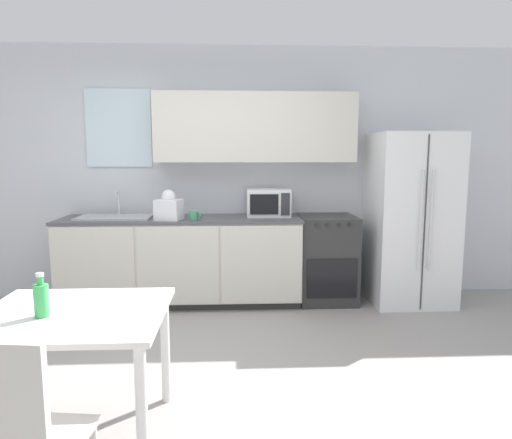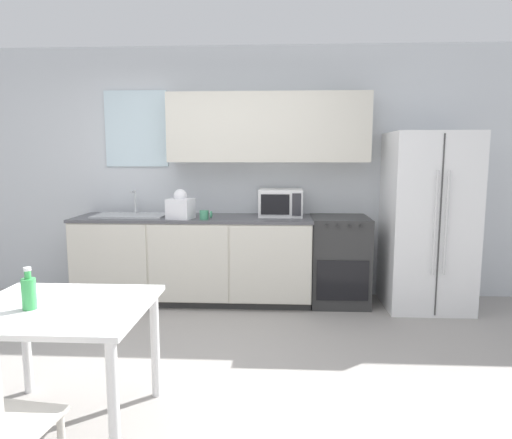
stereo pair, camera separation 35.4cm
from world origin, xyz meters
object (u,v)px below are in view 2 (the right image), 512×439
object	(u,v)px
dining_table	(60,324)
drink_bottle	(29,292)
oven_range	(339,260)
coffee_mug	(205,215)
microwave	(280,203)
refrigerator	(427,221)

from	to	relation	value
dining_table	drink_bottle	bearing A→B (deg)	-152.07
oven_range	coffee_mug	world-z (taller)	coffee_mug
dining_table	microwave	bearing A→B (deg)	63.23
oven_range	drink_bottle	world-z (taller)	drink_bottle
oven_range	dining_table	size ratio (longest dim) A/B	0.94
dining_table	drink_bottle	world-z (taller)	drink_bottle
dining_table	refrigerator	bearing A→B (deg)	40.07
oven_range	refrigerator	xyz separation A→B (m)	(0.87, -0.06, 0.43)
oven_range	dining_table	bearing A→B (deg)	-128.17
oven_range	refrigerator	world-z (taller)	refrigerator
oven_range	microwave	size ratio (longest dim) A/B	2.02
refrigerator	drink_bottle	world-z (taller)	refrigerator
oven_range	refrigerator	bearing A→B (deg)	-4.18
coffee_mug	microwave	bearing A→B (deg)	21.87
oven_range	refrigerator	size ratio (longest dim) A/B	0.52
microwave	coffee_mug	world-z (taller)	microwave
refrigerator	drink_bottle	bearing A→B (deg)	-140.40
microwave	coffee_mug	bearing A→B (deg)	-158.13
drink_bottle	refrigerator	bearing A→B (deg)	39.60
oven_range	drink_bottle	distance (m)	3.12
coffee_mug	drink_bottle	xyz separation A→B (m)	(-0.59, -2.18, -0.14)
coffee_mug	dining_table	distance (m)	2.19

